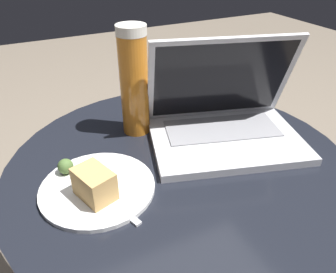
# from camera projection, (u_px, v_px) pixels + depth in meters

# --- Properties ---
(table) EXTENTS (0.75, 0.75, 0.51)m
(table) POSITION_uv_depth(u_px,v_px,m) (179.00, 197.00, 0.77)
(table) COLOR #515156
(table) RESTS_ON ground_plane
(napkin) EXTENTS (0.15, 0.11, 0.00)m
(napkin) POSITION_uv_depth(u_px,v_px,m) (100.00, 179.00, 0.66)
(napkin) COLOR #B7332D
(napkin) RESTS_ON table
(laptop) EXTENTS (0.40, 0.33, 0.24)m
(laptop) POSITION_uv_depth(u_px,v_px,m) (224.00, 119.00, 0.77)
(laptop) COLOR silver
(laptop) RESTS_ON table
(beer_glass) EXTENTS (0.07, 0.07, 0.26)m
(beer_glass) POSITION_uv_depth(u_px,v_px,m) (134.00, 82.00, 0.75)
(beer_glass) COLOR #C6701E
(beer_glass) RESTS_ON table
(snack_plate) EXTENTS (0.22, 0.22, 0.07)m
(snack_plate) POSITION_uv_depth(u_px,v_px,m) (95.00, 184.00, 0.62)
(snack_plate) COLOR white
(snack_plate) RESTS_ON table
(fork) EXTENTS (0.07, 0.17, 0.00)m
(fork) POSITION_uv_depth(u_px,v_px,m) (105.00, 196.00, 0.61)
(fork) COLOR silver
(fork) RESTS_ON table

